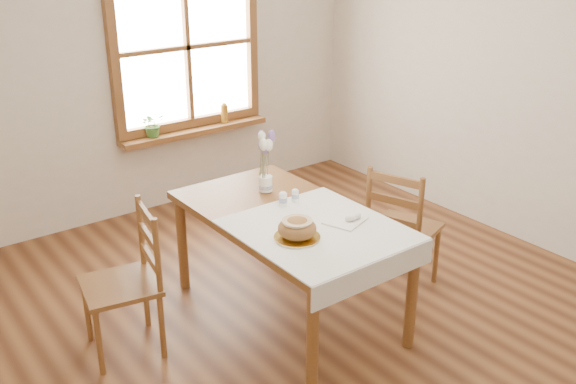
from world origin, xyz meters
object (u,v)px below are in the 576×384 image
Objects in this scene: chair_left at (120,283)px; flower_vase at (266,185)px; dining_table at (288,226)px; chair_right at (404,227)px; bread_plate at (297,237)px.

chair_left reaches higher than flower_vase.
flower_vase is (0.09, 0.38, 0.14)m from dining_table.
flower_vase is at bearing 76.17° from dining_table.
chair_right is (0.89, -0.19, -0.19)m from dining_table.
dining_table is at bearing -103.83° from flower_vase.
dining_table is 1.72× the size of chair_left.
flower_vase is at bearing 35.11° from chair_right.
bread_plate is (-0.18, -0.33, 0.10)m from dining_table.
bread_plate reaches higher than dining_table.
chair_left reaches higher than dining_table.
chair_left is 8.75× the size of flower_vase.
chair_right is at bearing -12.11° from dining_table.
chair_left is 1.19m from flower_vase.
dining_table is 1.10m from chair_left.
chair_left reaches higher than bread_plate.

